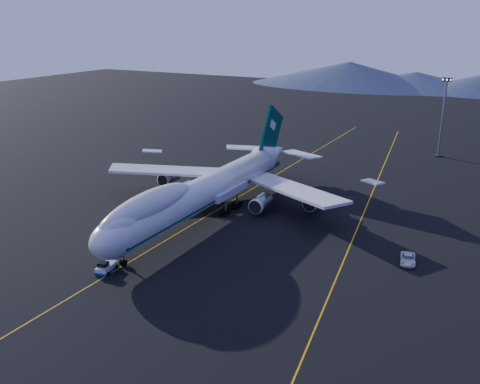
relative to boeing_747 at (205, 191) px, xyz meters
The scene contains 7 objects.
ground 5.81m from the boeing_747, 90.00° to the right, with size 500.00×500.00×0.00m, color black.
taxiway_line_main 5.80m from the boeing_747, 90.00° to the right, with size 0.25×220.00×0.01m, color #D1990C.
taxiway_line_side 32.14m from the boeing_747, 18.38° to the left, with size 0.25×200.00×0.01m, color #D1990C.
boeing_747 is the anchor object (origin of this frame).
pushback_tug 30.02m from the boeing_747, 92.12° to the right, with size 3.07×4.54×1.82m.
service_van 42.71m from the boeing_747, ahead, with size 2.49×5.41×1.50m, color white.
floodlight_mast 85.08m from the boeing_747, 65.64° to the left, with size 2.90×2.17×23.44m.
Camera 1 is at (56.28, -89.65, 40.15)m, focal length 40.00 mm.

